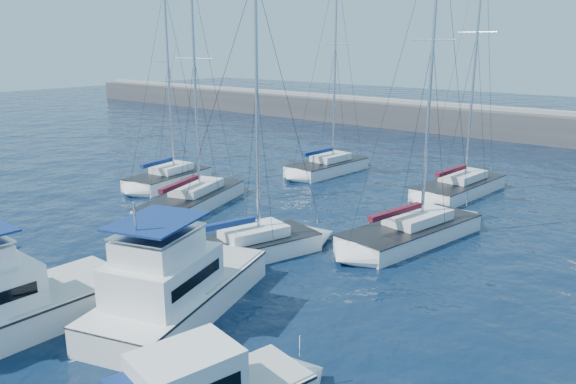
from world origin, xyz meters
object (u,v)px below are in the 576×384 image
Objects in this scene: sailboat_mid_d at (412,231)px; sailboat_back_b at (459,186)px; sailboat_mid_b at (193,200)px; sailboat_mid_c at (247,247)px; motor_yacht_stbd_inner at (174,289)px; sailboat_mid_a at (168,178)px; sailboat_back_a at (327,166)px.

sailboat_back_b is (-2.00, 11.11, 0.02)m from sailboat_mid_d.
sailboat_mid_b is 9.80m from sailboat_mid_c.
sailboat_mid_a is (-17.12, 13.40, -0.59)m from motor_yacht_stbd_inner.
sailboat_back_a is at bearing 68.83° from sailboat_mid_b.
sailboat_mid_a is 0.96× the size of sailboat_mid_b.
sailboat_mid_a is 1.06× the size of sailboat_mid_c.
sailboat_back_b is at bearing 32.31° from sailboat_mid_b.
motor_yacht_stbd_inner is 26.65m from sailboat_back_a.
sailboat_back_b is at bearing 69.45° from motor_yacht_stbd_inner.
sailboat_mid_c is 9.24m from sailboat_mid_d.
sailboat_mid_a is 21.70m from sailboat_back_b.
sailboat_mid_d reaches higher than sailboat_mid_a.
sailboat_mid_b is at bearing 118.31° from motor_yacht_stbd_inner.
sailboat_back_b is (1.16, 25.10, -0.58)m from motor_yacht_stbd_inner.
motor_yacht_stbd_inner is 6.84m from sailboat_mid_c.
motor_yacht_stbd_inner is at bearing -46.60° from sailboat_mid_a.
sailboat_mid_b is at bearing -156.85° from sailboat_mid_d.
motor_yacht_stbd_inner is 21.75m from sailboat_mid_a.
sailboat_back_a is (0.88, 14.01, 0.04)m from sailboat_mid_b.
sailboat_mid_c is (8.88, -4.15, 0.00)m from sailboat_mid_b.
sailboat_back_a is at bearing 130.30° from sailboat_mid_c.
sailboat_mid_b is 1.10× the size of sailboat_mid_c.
sailboat_mid_b is 0.91× the size of sailboat_back_a.
sailboat_mid_b is 14.62m from sailboat_mid_d.
sailboat_mid_b is 18.97m from sailboat_back_b.
motor_yacht_stbd_inner is at bearing -54.78° from sailboat_mid_c.
sailboat_mid_c is (14.93, -6.95, -0.02)m from sailboat_mid_a.
sailboat_back_a reaches higher than sailboat_mid_b.
sailboat_mid_d is at bearing -4.13° from sailboat_mid_b.
sailboat_mid_a is 0.88× the size of sailboat_back_a.
sailboat_mid_d is at bearing -75.40° from sailboat_back_b.
sailboat_back_a is at bearing 49.73° from sailboat_mid_a.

